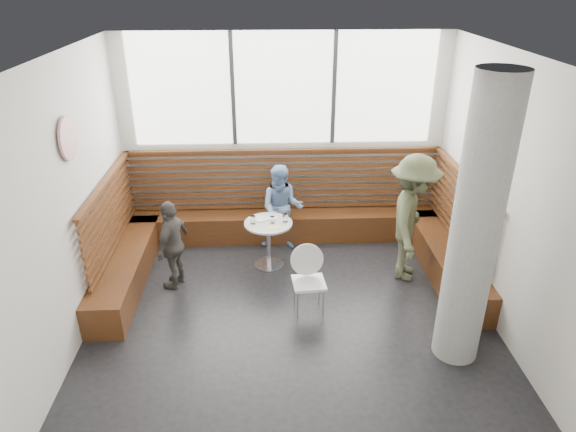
{
  "coord_description": "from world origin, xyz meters",
  "views": [
    {
      "loc": [
        -0.27,
        -5.17,
        4.0
      ],
      "look_at": [
        0.0,
        1.0,
        1.0
      ],
      "focal_mm": 32.0,
      "sensor_mm": 36.0,
      "label": 1
    }
  ],
  "objects_px": {
    "adult_man": "(412,219)",
    "concrete_column": "(476,228)",
    "child_left": "(173,244)",
    "cafe_table": "(269,235)",
    "child_back": "(282,208)",
    "cafe_chair": "(309,274)"
  },
  "relations": [
    {
      "from": "cafe_table",
      "to": "child_back",
      "type": "height_order",
      "value": "child_back"
    },
    {
      "from": "adult_man",
      "to": "child_back",
      "type": "xyz_separation_m",
      "value": [
        -1.75,
        0.91,
        -0.23
      ]
    },
    {
      "from": "cafe_table",
      "to": "adult_man",
      "type": "distance_m",
      "value": 2.04
    },
    {
      "from": "concrete_column",
      "to": "child_back",
      "type": "distance_m",
      "value": 3.31
    },
    {
      "from": "cafe_chair",
      "to": "child_left",
      "type": "bearing_deg",
      "value": 155.27
    },
    {
      "from": "cafe_chair",
      "to": "child_left",
      "type": "xyz_separation_m",
      "value": [
        -1.79,
        0.65,
        0.12
      ]
    },
    {
      "from": "cafe_chair",
      "to": "child_back",
      "type": "relative_size",
      "value": 0.65
    },
    {
      "from": "adult_man",
      "to": "child_left",
      "type": "distance_m",
      "value": 3.27
    },
    {
      "from": "cafe_table",
      "to": "child_left",
      "type": "relative_size",
      "value": 0.56
    },
    {
      "from": "adult_man",
      "to": "concrete_column",
      "type": "bearing_deg",
      "value": -155.81
    },
    {
      "from": "concrete_column",
      "to": "child_back",
      "type": "bearing_deg",
      "value": 126.76
    },
    {
      "from": "child_left",
      "to": "cafe_chair",
      "type": "bearing_deg",
      "value": 89.18
    },
    {
      "from": "adult_man",
      "to": "child_left",
      "type": "bearing_deg",
      "value": 110.36
    },
    {
      "from": "cafe_table",
      "to": "child_left",
      "type": "xyz_separation_m",
      "value": [
        -1.29,
        -0.44,
        0.12
      ]
    },
    {
      "from": "concrete_column",
      "to": "cafe_table",
      "type": "height_order",
      "value": "concrete_column"
    },
    {
      "from": "concrete_column",
      "to": "child_left",
      "type": "relative_size",
      "value": 2.53
    },
    {
      "from": "child_back",
      "to": "child_left",
      "type": "relative_size",
      "value": 1.07
    },
    {
      "from": "adult_man",
      "to": "child_left",
      "type": "height_order",
      "value": "adult_man"
    },
    {
      "from": "concrete_column",
      "to": "adult_man",
      "type": "xyz_separation_m",
      "value": [
        -0.15,
        1.63,
        -0.69
      ]
    },
    {
      "from": "concrete_column",
      "to": "child_back",
      "type": "xyz_separation_m",
      "value": [
        -1.9,
        2.55,
        -0.92
      ]
    },
    {
      "from": "concrete_column",
      "to": "adult_man",
      "type": "distance_m",
      "value": 1.78
    },
    {
      "from": "concrete_column",
      "to": "adult_man",
      "type": "height_order",
      "value": "concrete_column"
    }
  ]
}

